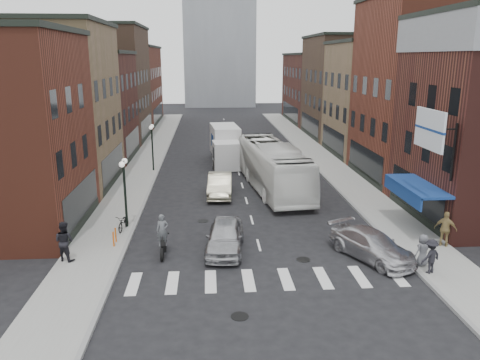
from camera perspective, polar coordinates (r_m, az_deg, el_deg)
The scene contains 30 objects.
ground at distance 24.27m, azimuth 2.56°, elevation -8.84°, with size 160.00×160.00×0.00m, color black.
sidewalk_left at distance 45.51m, azimuth -11.33°, elevation 2.25°, with size 3.00×74.00×0.15m, color gray.
sidewalk_right at distance 46.47m, azimuth 9.96°, elevation 2.58°, with size 3.00×74.00×0.15m, color gray.
curb_left at distance 45.36m, azimuth -9.44°, elevation 2.20°, with size 0.20×74.00×0.16m, color gray.
curb_right at distance 46.15m, azimuth 8.14°, elevation 2.47°, with size 0.20×74.00×0.16m, color gray.
crosswalk_stripes at distance 21.57m, azimuth 3.47°, elevation -12.02°, with size 12.00×2.20×0.01m, color silver.
bldg_left_mid_a at distance 38.32m, azimuth -23.06°, elevation 8.28°, with size 10.30×10.20×12.30m.
bldg_left_mid_b at distance 47.94m, azimuth -19.14°, elevation 8.51°, with size 10.30×10.20×10.30m.
bldg_left_far_a at distance 58.49m, azimuth -16.51°, elevation 11.18°, with size 10.30×12.20×13.30m.
bldg_left_far_b at distance 72.27m, azimuth -14.10°, elevation 11.12°, with size 10.30×16.20×11.30m.
bldg_right_mid_a at distance 40.23m, azimuth 22.35°, elevation 10.04°, with size 10.30×10.20×14.30m.
bldg_right_mid_b at distance 49.50m, azimuth 17.11°, elevation 9.42°, with size 10.30×10.20×11.30m.
bldg_right_far_a at distance 59.84m, azimuth 13.39°, elevation 10.97°, with size 10.30×12.20×12.30m.
bldg_right_far_b at distance 73.37m, azimuth 10.11°, elevation 10.98°, with size 10.30×16.20×10.30m.
awning_blue at distance 28.06m, azimuth 20.44°, elevation -0.81°, with size 1.80×5.00×0.78m.
billboard_sign at distance 25.46m, azimuth 22.27°, elevation 5.59°, with size 1.52×3.00×3.70m.
streetlamp_near at distance 27.38m, azimuth -13.92°, elevation -0.06°, with size 0.32×1.22×4.11m.
streetlamp_far at distance 40.94m, azimuth -10.68°, elevation 4.95°, with size 0.32×1.22×4.11m.
bike_rack at distance 25.61m, azimuth -15.04°, elevation -6.73°, with size 0.08×0.68×0.80m.
box_truck at distance 43.81m, azimuth -1.80°, elevation 4.20°, with size 2.81×8.00×3.41m.
motorcycle_rider at distance 23.88m, azimuth -9.40°, elevation -6.80°, with size 0.64×2.13×2.17m.
transit_bus at distance 35.09m, azimuth 4.02°, elevation 1.64°, with size 2.97×12.67×3.53m, color white.
sedan_left_near at distance 24.20m, azimuth -1.85°, elevation -6.90°, with size 1.85×4.59×1.56m, color #A7A7AC.
sedan_left_far at distance 33.68m, azimuth -2.47°, elevation -0.61°, with size 1.68×4.81×1.58m, color #BEB79A.
curb_car at distance 24.23m, azimuth 15.75°, elevation -7.65°, with size 1.97×4.83×1.40m, color silver.
parked_bicycle at distance 27.60m, azimuth -14.00°, elevation -5.00°, with size 0.58×1.67×0.88m, color black.
ped_left_solo at distance 24.21m, azimuth -20.63°, elevation -6.99°, with size 0.96×0.55×1.97m, color black.
ped_right_a at distance 23.17m, azimuth 22.23°, elevation -8.59°, with size 1.05×0.52×1.62m, color black.
ped_right_b at distance 26.56m, azimuth 23.77°, elevation -5.49°, with size 1.10×0.55×1.88m, color #99824E.
ped_right_c at distance 23.85m, azimuth 21.39°, elevation -7.96°, with size 0.75×0.49×1.53m, color #57585E.
Camera 1 is at (-2.61, -22.09, 9.72)m, focal length 35.00 mm.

